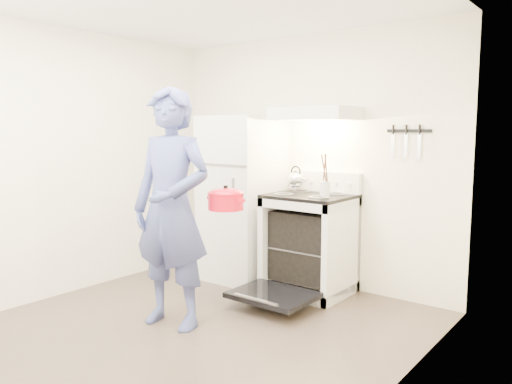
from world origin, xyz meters
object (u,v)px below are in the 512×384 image
(tea_kettle, at_px, (296,179))
(dutch_oven, at_px, (226,201))
(person, at_px, (172,209))
(refrigerator, at_px, (242,198))
(stove_body, at_px, (309,245))

(tea_kettle, height_order, dutch_oven, tea_kettle)
(dutch_oven, bearing_deg, tea_kettle, 96.34)
(tea_kettle, relative_size, person, 0.13)
(refrigerator, height_order, tea_kettle, refrigerator)
(refrigerator, relative_size, dutch_oven, 4.82)
(person, bearing_deg, refrigerator, 94.99)
(stove_body, relative_size, tea_kettle, 3.64)
(refrigerator, distance_m, tea_kettle, 0.62)
(stove_body, xyz_separation_m, tea_kettle, (-0.25, 0.13, 0.62))
(tea_kettle, bearing_deg, dutch_oven, -83.66)
(stove_body, bearing_deg, person, -107.52)
(refrigerator, bearing_deg, dutch_oven, -56.63)
(refrigerator, xyz_separation_m, dutch_oven, (0.69, -1.05, 0.15))
(dutch_oven, bearing_deg, stove_body, 83.82)
(stove_body, distance_m, dutch_oven, 1.21)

